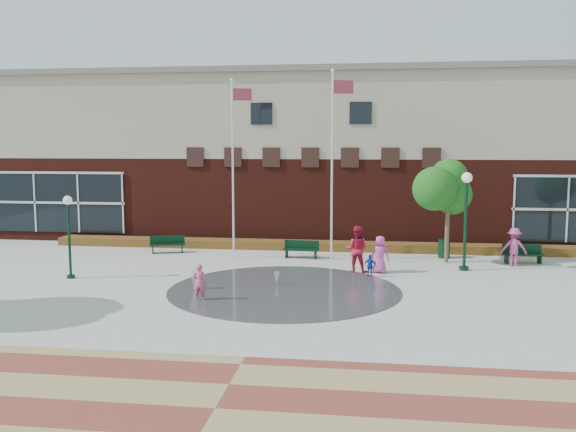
# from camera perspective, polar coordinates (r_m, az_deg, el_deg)

# --- Properties ---
(ground) EXTENTS (120.00, 120.00, 0.00)m
(ground) POSITION_cam_1_polar(r_m,az_deg,el_deg) (19.31, -1.60, -9.09)
(ground) COLOR #666056
(ground) RESTS_ON ground
(plaza_concrete) EXTENTS (46.00, 18.00, 0.01)m
(plaza_concrete) POSITION_cam_1_polar(r_m,az_deg,el_deg) (23.14, 0.00, -6.40)
(plaza_concrete) COLOR #A8A8A0
(plaza_concrete) RESTS_ON ground
(paver_band) EXTENTS (46.00, 6.00, 0.01)m
(paver_band) POSITION_cam_1_polar(r_m,az_deg,el_deg) (12.86, -6.86, -17.50)
(paver_band) COLOR brown
(paver_band) RESTS_ON ground
(splash_pad) EXTENTS (8.40, 8.40, 0.01)m
(splash_pad) POSITION_cam_1_polar(r_m,az_deg,el_deg) (22.18, -0.35, -6.98)
(splash_pad) COLOR #383A3D
(splash_pad) RESTS_ON ground
(library_building) EXTENTS (44.40, 10.40, 9.20)m
(library_building) POSITION_cam_1_polar(r_m,az_deg,el_deg) (35.94, 2.88, 5.76)
(library_building) COLOR #48160F
(library_building) RESTS_ON ground
(flower_bed) EXTENTS (26.00, 1.20, 0.40)m
(flower_bed) POSITION_cam_1_polar(r_m,az_deg,el_deg) (30.54, 1.90, -3.17)
(flower_bed) COLOR #9D2212
(flower_bed) RESTS_ON ground
(flagpole_left) EXTENTS (0.93, 0.33, 8.20)m
(flagpole_left) POSITION_cam_1_polar(r_m,az_deg,el_deg) (27.92, -5.09, 5.29)
(flagpole_left) COLOR silver
(flagpole_left) RESTS_ON ground
(flagpole_right) EXTENTS (0.99, 0.46, 8.57)m
(flagpole_right) POSITION_cam_1_polar(r_m,az_deg,el_deg) (27.48, 4.25, 5.74)
(flagpole_right) COLOR silver
(flagpole_right) RESTS_ON ground
(lamp_left) EXTENTS (0.35, 0.35, 3.27)m
(lamp_left) POSITION_cam_1_polar(r_m,az_deg,el_deg) (25.24, -19.83, -1.01)
(lamp_left) COLOR black
(lamp_left) RESTS_ON ground
(lamp_right) EXTENTS (0.43, 0.43, 4.11)m
(lamp_right) POSITION_cam_1_polar(r_m,az_deg,el_deg) (26.23, 16.31, 0.54)
(lamp_right) COLOR black
(lamp_right) RESTS_ON ground
(bench_left) EXTENTS (1.73, 0.98, 0.84)m
(bench_left) POSITION_cam_1_polar(r_m,az_deg,el_deg) (30.13, -11.21, -2.92)
(bench_left) COLOR black
(bench_left) RESTS_ON ground
(bench_mid) EXTENTS (1.66, 0.59, 0.82)m
(bench_mid) POSITION_cam_1_polar(r_m,az_deg,el_deg) (28.21, 1.23, -3.46)
(bench_mid) COLOR black
(bench_mid) RESTS_ON ground
(bench_right) EXTENTS (1.78, 0.66, 0.87)m
(bench_right) POSITION_cam_1_polar(r_m,az_deg,el_deg) (28.87, 21.11, -3.65)
(bench_right) COLOR black
(bench_right) RESTS_ON ground
(trash_can) EXTENTS (0.57, 0.57, 0.94)m
(trash_can) POSITION_cam_1_polar(r_m,az_deg,el_deg) (29.12, 14.39, -2.92)
(trash_can) COLOR black
(trash_can) RESTS_ON ground
(tree_mid) EXTENTS (2.72, 2.72, 4.58)m
(tree_mid) POSITION_cam_1_polar(r_m,az_deg,el_deg) (27.73, 14.78, 2.54)
(tree_mid) COLOR #4A3B2A
(tree_mid) RESTS_ON ground
(water_jet_a) EXTENTS (0.36, 0.36, 0.71)m
(water_jet_a) POSITION_cam_1_polar(r_m,az_deg,el_deg) (22.52, -8.72, -6.86)
(water_jet_a) COLOR white
(water_jet_a) RESTS_ON ground
(water_jet_b) EXTENTS (0.21, 0.21, 0.47)m
(water_jet_b) POSITION_cam_1_polar(r_m,az_deg,el_deg) (22.99, -1.07, -6.50)
(water_jet_b) COLOR white
(water_jet_b) RESTS_ON ground
(child_splash) EXTENTS (0.48, 0.33, 1.27)m
(child_splash) POSITION_cam_1_polar(r_m,az_deg,el_deg) (20.86, -8.28, -6.16)
(child_splash) COLOR #D74982
(child_splash) RESTS_ON ground
(adult_red) EXTENTS (1.05, 0.88, 1.93)m
(adult_red) POSITION_cam_1_polar(r_m,az_deg,el_deg) (25.21, 6.44, -3.11)
(adult_red) COLOR #B11831
(adult_red) RESTS_ON ground
(adult_pink) EXTENTS (0.87, 0.70, 1.55)m
(adult_pink) POSITION_cam_1_polar(r_m,az_deg,el_deg) (25.19, 8.60, -3.60)
(adult_pink) COLOR #CB4494
(adult_pink) RESTS_ON ground
(child_blue) EXTENTS (0.58, 0.41, 0.92)m
(child_blue) POSITION_cam_1_polar(r_m,az_deg,el_deg) (24.46, 7.70, -4.65)
(child_blue) COLOR #1635A1
(child_blue) RESTS_ON ground
(person_bench) EXTENTS (1.15, 0.75, 1.68)m
(person_bench) POSITION_cam_1_polar(r_m,az_deg,el_deg) (28.01, 20.38, -2.76)
(person_bench) COLOR #C03D7D
(person_bench) RESTS_ON ground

